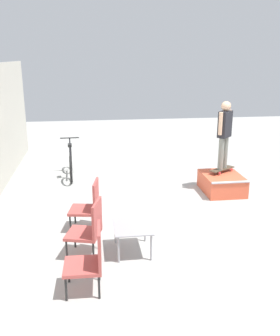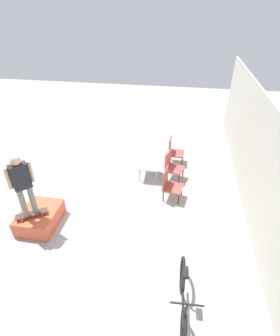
{
  "view_description": "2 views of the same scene",
  "coord_description": "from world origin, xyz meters",
  "px_view_note": "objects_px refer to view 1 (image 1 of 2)",
  "views": [
    {
      "loc": [
        -7.13,
        2.24,
        3.16
      ],
      "look_at": [
        -0.06,
        1.27,
        1.02
      ],
      "focal_mm": 40.0,
      "sensor_mm": 36.0,
      "label": 1
    },
    {
      "loc": [
        5.48,
        2.44,
        4.92
      ],
      "look_at": [
        -0.31,
        1.49,
        1.1
      ],
      "focal_mm": 28.0,
      "sensor_mm": 36.0,
      "label": 2
    }
  ],
  "objects_px": {
    "skate_ramp_box": "(222,183)",
    "patio_chair_center": "(89,227)",
    "patio_chair_right": "(89,204)",
    "person_skater": "(225,130)",
    "coffee_table": "(132,229)",
    "bicycle": "(71,163)",
    "skateboard_on_ramp": "(222,169)",
    "patio_chair_left": "(90,258)"
  },
  "relations": [
    {
      "from": "skate_ramp_box",
      "to": "patio_chair_center",
      "type": "relative_size",
      "value": 1.21
    },
    {
      "from": "patio_chair_right",
      "to": "skate_ramp_box",
      "type": "bearing_deg",
      "value": 126.41
    },
    {
      "from": "person_skater",
      "to": "coffee_table",
      "type": "distance_m",
      "value": 3.9
    },
    {
      "from": "bicycle",
      "to": "skateboard_on_ramp",
      "type": "bearing_deg",
      "value": -114.73
    },
    {
      "from": "person_skater",
      "to": "coffee_table",
      "type": "relative_size",
      "value": 2.17
    },
    {
      "from": "skateboard_on_ramp",
      "to": "patio_chair_right",
      "type": "height_order",
      "value": "patio_chair_right"
    },
    {
      "from": "skateboard_on_ramp",
      "to": "coffee_table",
      "type": "distance_m",
      "value": 3.75
    },
    {
      "from": "person_skater",
      "to": "patio_chair_right",
      "type": "relative_size",
      "value": 1.71
    },
    {
      "from": "coffee_table",
      "to": "patio_chair_left",
      "type": "height_order",
      "value": "patio_chair_left"
    },
    {
      "from": "person_skater",
      "to": "patio_chair_left",
      "type": "distance_m",
      "value": 5.06
    },
    {
      "from": "patio_chair_right",
      "to": "patio_chair_left",
      "type": "bearing_deg",
      "value": 9.71
    },
    {
      "from": "coffee_table",
      "to": "bicycle",
      "type": "bearing_deg",
      "value": 15.39
    },
    {
      "from": "coffee_table",
      "to": "bicycle",
      "type": "height_order",
      "value": "bicycle"
    },
    {
      "from": "person_skater",
      "to": "patio_chair_center",
      "type": "distance_m",
      "value": 4.39
    },
    {
      "from": "patio_chair_center",
      "to": "skateboard_on_ramp",
      "type": "bearing_deg",
      "value": 146.41
    },
    {
      "from": "skate_ramp_box",
      "to": "skateboard_on_ramp",
      "type": "relative_size",
      "value": 1.56
    },
    {
      "from": "skateboard_on_ramp",
      "to": "patio_chair_right",
      "type": "xyz_separation_m",
      "value": [
        -1.8,
        3.23,
        -0.01
      ]
    },
    {
      "from": "skate_ramp_box",
      "to": "bicycle",
      "type": "xyz_separation_m",
      "value": [
        1.71,
        3.65,
        0.17
      ]
    },
    {
      "from": "patio_chair_left",
      "to": "patio_chair_right",
      "type": "distance_m",
      "value": 1.97
    },
    {
      "from": "patio_chair_left",
      "to": "skateboard_on_ramp",
      "type": "bearing_deg",
      "value": 141.12
    },
    {
      "from": "skate_ramp_box",
      "to": "person_skater",
      "type": "height_order",
      "value": "person_skater"
    },
    {
      "from": "skate_ramp_box",
      "to": "coffee_table",
      "type": "distance_m",
      "value": 3.58
    },
    {
      "from": "skate_ramp_box",
      "to": "skateboard_on_ramp",
      "type": "xyz_separation_m",
      "value": [
        0.2,
        -0.06,
        0.3
      ]
    },
    {
      "from": "skateboard_on_ramp",
      "to": "coffee_table",
      "type": "height_order",
      "value": "skateboard_on_ramp"
    },
    {
      "from": "skateboard_on_ramp",
      "to": "patio_chair_left",
      "type": "xyz_separation_m",
      "value": [
        -3.77,
        3.23,
        -0.01
      ]
    },
    {
      "from": "skateboard_on_ramp",
      "to": "patio_chair_right",
      "type": "distance_m",
      "value": 3.7
    },
    {
      "from": "patio_chair_center",
      "to": "bicycle",
      "type": "bearing_deg",
      "value": -158.22
    },
    {
      "from": "patio_chair_right",
      "to": "bicycle",
      "type": "bearing_deg",
      "value": -162.2
    },
    {
      "from": "patio_chair_left",
      "to": "skate_ramp_box",
      "type": "bearing_deg",
      "value": 140.09
    },
    {
      "from": "patio_chair_left",
      "to": "patio_chair_right",
      "type": "height_order",
      "value": "same"
    },
    {
      "from": "patio_chair_center",
      "to": "patio_chair_left",
      "type": "bearing_deg",
      "value": 15.78
    },
    {
      "from": "person_skater",
      "to": "bicycle",
      "type": "xyz_separation_m",
      "value": [
        1.51,
        3.71,
        -1.1
      ]
    },
    {
      "from": "patio_chair_left",
      "to": "patio_chair_right",
      "type": "bearing_deg",
      "value": -178.19
    },
    {
      "from": "person_skater",
      "to": "patio_chair_right",
      "type": "bearing_deg",
      "value": 164.45
    },
    {
      "from": "coffee_table",
      "to": "person_skater",
      "type": "bearing_deg",
      "value": -42.37
    },
    {
      "from": "coffee_table",
      "to": "patio_chair_center",
      "type": "relative_size",
      "value": 0.79
    },
    {
      "from": "person_skater",
      "to": "patio_chair_center",
      "type": "xyz_separation_m",
      "value": [
        -2.8,
        3.24,
        -0.98
      ]
    },
    {
      "from": "skate_ramp_box",
      "to": "person_skater",
      "type": "relative_size",
      "value": 0.7
    },
    {
      "from": "skate_ramp_box",
      "to": "skateboard_on_ramp",
      "type": "bearing_deg",
      "value": -15.83
    },
    {
      "from": "skateboard_on_ramp",
      "to": "patio_chair_center",
      "type": "xyz_separation_m",
      "value": [
        -2.8,
        3.24,
        -0.01
      ]
    },
    {
      "from": "skateboard_on_ramp",
      "to": "coffee_table",
      "type": "relative_size",
      "value": 0.98
    },
    {
      "from": "patio_chair_center",
      "to": "patio_chair_right",
      "type": "relative_size",
      "value": 1.0
    }
  ]
}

